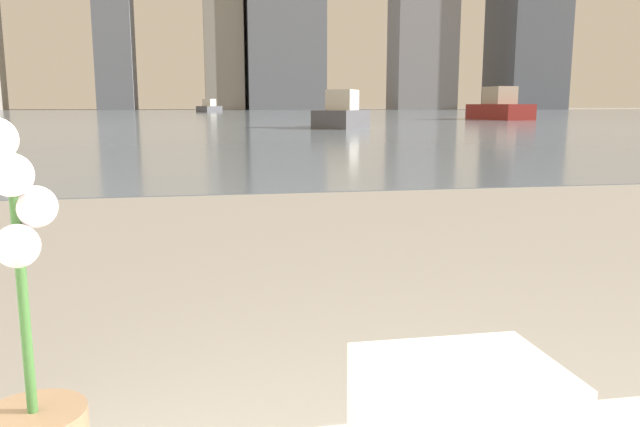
# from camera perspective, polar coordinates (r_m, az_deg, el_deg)

# --- Properties ---
(potted_orchid) EXTENTS (0.12, 0.12, 0.46)m
(potted_orchid) POSITION_cam_1_polar(r_m,az_deg,el_deg) (0.84, -24.85, -15.13)
(potted_orchid) COLOR #8C6B4C
(potted_orchid) RESTS_ON bathtub
(towel_stack) EXTENTS (0.24, 0.19, 0.16)m
(towel_stack) POSITION_cam_1_polar(r_m,az_deg,el_deg) (0.83, 12.54, -18.43)
(towel_stack) COLOR white
(towel_stack) RESTS_ON bathtub
(harbor_water) EXTENTS (180.00, 110.00, 0.01)m
(harbor_water) POSITION_cam_1_polar(r_m,az_deg,el_deg) (61.82, -10.35, 8.88)
(harbor_water) COLOR slate
(harbor_water) RESTS_ON ground_plane
(harbor_boat_0) EXTENTS (3.23, 4.39, 1.57)m
(harbor_boat_0) POSITION_cam_1_polar(r_m,az_deg,el_deg) (26.63, 2.06, 9.05)
(harbor_boat_0) COLOR #4C4C51
(harbor_boat_0) RESTS_ON harbor_water
(harbor_boat_2) EXTENTS (3.31, 4.57, 1.64)m
(harbor_boat_2) POSITION_cam_1_polar(r_m,az_deg,el_deg) (80.26, -10.07, 9.52)
(harbor_boat_2) COLOR #4C4C51
(harbor_boat_2) RESTS_ON harbor_water
(harbor_boat_3) EXTENTS (2.23, 5.70, 2.10)m
(harbor_boat_3) POSITION_cam_1_polar(r_m,az_deg,el_deg) (42.65, 16.05, 9.26)
(harbor_boat_3) COLOR maroon
(harbor_boat_3) RESTS_ON harbor_water
(skyline_tower_2) EXTENTS (6.83, 11.36, 24.67)m
(skyline_tower_2) POSITION_cam_1_polar(r_m,az_deg,el_deg) (118.43, -8.87, 15.33)
(skyline_tower_2) COLOR gray
(skyline_tower_2) RESTS_ON ground_plane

